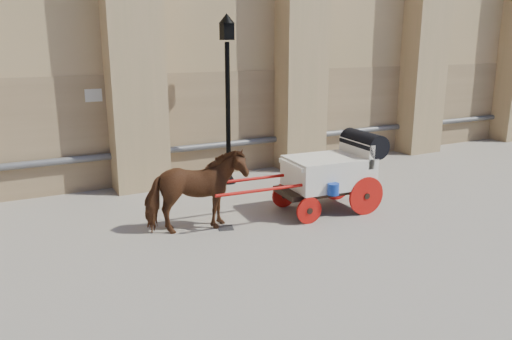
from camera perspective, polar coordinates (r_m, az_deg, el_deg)
ground at (r=10.87m, az=-2.76°, el=-6.16°), size 90.00×90.00×0.00m
horse at (r=10.25m, az=-6.90°, el=-2.47°), size 2.13×1.17×1.72m
carriage at (r=11.62m, az=8.88°, el=0.06°), size 4.17×1.51×1.80m
street_lamp at (r=13.47m, az=-3.25°, el=8.48°), size 0.42×0.42×4.53m
drain_grate_near at (r=10.63m, az=-3.50°, el=-6.61°), size 0.40×0.40×0.01m
drain_grate_far at (r=12.94m, az=12.26°, el=-3.03°), size 0.42×0.42×0.01m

